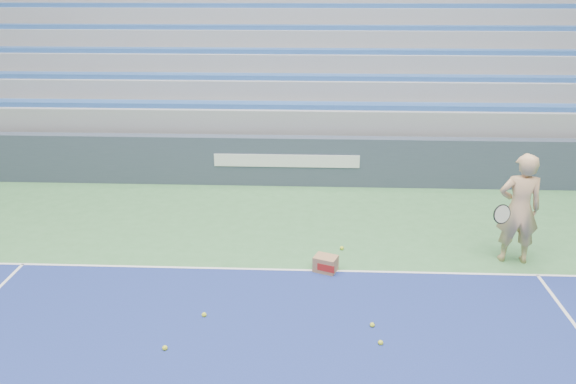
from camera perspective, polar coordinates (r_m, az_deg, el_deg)
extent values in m
cube|color=white|center=(9.03, -1.29, -7.87)|extent=(10.97, 0.05, 0.00)
cube|color=#353F50|center=(12.50, -0.12, 3.19)|extent=(30.00, 0.30, 1.10)
cube|color=white|center=(12.33, -0.15, 3.18)|extent=(3.20, 0.02, 0.28)
cube|color=gray|center=(16.89, 0.60, 7.91)|extent=(30.00, 8.50, 1.10)
cube|color=gray|center=(16.72, 0.61, 10.58)|extent=(30.00, 8.50, 0.50)
cube|color=#2E59A7|center=(12.87, 0.02, 8.80)|extent=(29.60, 0.42, 0.11)
cube|color=gray|center=(17.06, 0.66, 12.49)|extent=(30.00, 7.65, 0.50)
cube|color=#2E59A7|center=(13.61, 0.18, 11.61)|extent=(29.60, 0.42, 0.11)
cube|color=gray|center=(17.42, 0.72, 14.32)|extent=(30.00, 6.80, 0.50)
cube|color=#2E59A7|center=(14.38, 0.32, 14.13)|extent=(29.60, 0.42, 0.11)
cube|color=gray|center=(17.79, 0.77, 16.08)|extent=(30.00, 5.95, 0.50)
cube|color=#2E59A7|center=(15.17, 0.46, 16.39)|extent=(29.60, 0.42, 0.11)
cube|color=gray|center=(18.18, 0.82, 17.77)|extent=(30.00, 5.10, 0.50)
cube|color=#2E59A7|center=(15.99, 0.58, 18.42)|extent=(29.60, 0.42, 0.11)
imported|color=tan|center=(9.66, 22.42, -1.59)|extent=(0.70, 0.49, 1.85)
cylinder|color=black|center=(9.32, 20.91, -2.01)|extent=(0.12, 0.27, 0.08)
cylinder|color=beige|center=(9.01, 20.91, -2.11)|extent=(0.29, 0.16, 0.28)
torus|color=black|center=(9.01, 20.91, -2.11)|extent=(0.31, 0.18, 0.30)
cube|color=#9A6F4A|center=(8.96, 3.84, -7.30)|extent=(0.42, 0.37, 0.26)
cube|color=#B21E19|center=(8.84, 3.86, -7.72)|extent=(0.26, 0.11, 0.12)
sphere|color=#CDDA2C|center=(7.46, 9.39, -14.87)|extent=(0.07, 0.07, 0.07)
sphere|color=#CDDA2C|center=(7.77, 8.56, -13.22)|extent=(0.07, 0.07, 0.07)
sphere|color=#CDDA2C|center=(7.44, -12.40, -15.23)|extent=(0.07, 0.07, 0.07)
sphere|color=#CDDA2C|center=(7.97, -8.52, -12.23)|extent=(0.07, 0.07, 0.07)
sphere|color=#CDDA2C|center=(9.70, 5.49, -5.68)|extent=(0.07, 0.07, 0.07)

